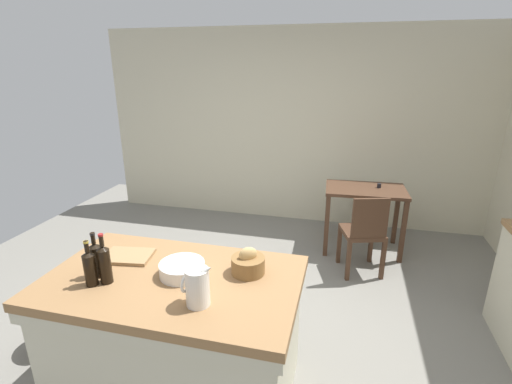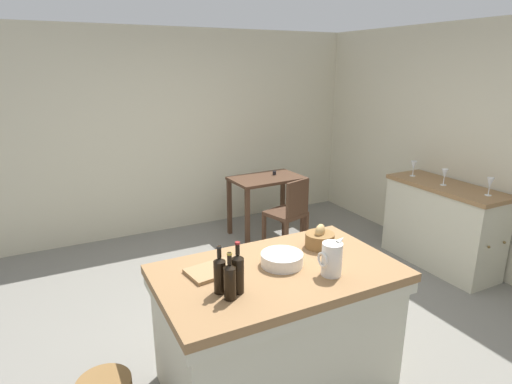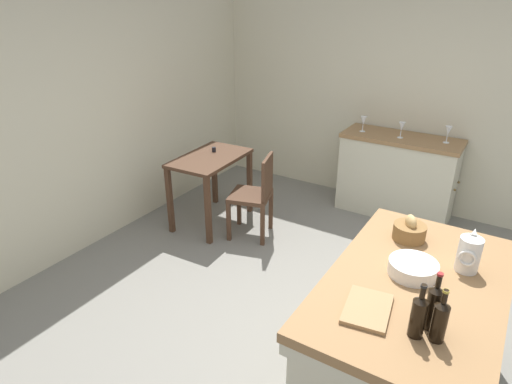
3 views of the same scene
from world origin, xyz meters
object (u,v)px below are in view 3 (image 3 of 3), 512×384
at_px(island_table, 407,336).
at_px(wine_glass_middle, 363,121).
at_px(pitcher, 469,254).
at_px(wine_glass_far_left, 448,131).
at_px(wash_bowl, 413,268).
at_px(wine_glass_left, 402,127).
at_px(side_cabinet, 397,176).
at_px(wine_bottle_amber, 418,315).
at_px(bread_basket, 409,231).
at_px(cutting_board, 367,309).
at_px(wine_bottle_dark, 434,306).
at_px(wooden_chair, 256,194).
at_px(writing_desk, 210,168).
at_px(wine_bottle_green, 440,320).

relative_size(island_table, wine_glass_middle, 9.04).
bearing_deg(wine_glass_middle, pitcher, -147.20).
xyz_separation_m(wine_glass_far_left, wine_glass_middle, (-0.08, 0.88, -0.00)).
relative_size(wash_bowl, wine_glass_left, 1.62).
bearing_deg(wash_bowl, side_cabinet, 16.49).
bearing_deg(wine_glass_middle, wine_bottle_amber, -155.91).
relative_size(wine_glass_far_left, wine_glass_middle, 1.03).
distance_m(bread_basket, wine_glass_left, 2.13).
bearing_deg(wine_glass_left, pitcher, -155.65).
xyz_separation_m(side_cabinet, wine_bottle_amber, (-2.97, -0.87, 0.53)).
relative_size(cutting_board, wine_bottle_dark, 0.99).
xyz_separation_m(wooden_chair, wine_bottle_amber, (-1.67, -1.95, 0.51)).
height_order(wash_bowl, wine_glass_middle, wine_glass_middle).
bearing_deg(wine_glass_middle, cutting_board, -159.82).
relative_size(wine_bottle_amber, wine_glass_middle, 1.69).
bearing_deg(wine_glass_left, bread_basket, -163.02).
xyz_separation_m(pitcher, wash_bowl, (-0.21, 0.26, -0.07)).
height_order(writing_desk, cutting_board, cutting_board).
distance_m(island_table, wash_bowl, 0.45).
distance_m(pitcher, wine_bottle_amber, 0.72).
xyz_separation_m(pitcher, wine_bottle_green, (-0.69, 0.03, 0.01)).
bearing_deg(island_table, cutting_board, 158.92).
height_order(island_table, bread_basket, bread_basket).
relative_size(writing_desk, wine_bottle_green, 3.24).
xyz_separation_m(writing_desk, wine_glass_far_left, (1.32, -2.11, 0.41)).
height_order(writing_desk, wine_glass_middle, wine_glass_middle).
xyz_separation_m(wine_bottle_dark, wine_glass_middle, (2.83, 1.35, 0.04)).
bearing_deg(wine_glass_far_left, side_cabinet, 94.21).
relative_size(pitcher, wine_bottle_amber, 0.88).
bearing_deg(wine_bottle_green, wine_glass_far_left, 9.81).
relative_size(wooden_chair, cutting_board, 2.85).
distance_m(island_table, side_cabinet, 2.64).
bearing_deg(writing_desk, bread_basket, -109.23).
bearing_deg(pitcher, cutting_board, 150.89).
distance_m(wooden_chair, wine_bottle_dark, 2.60).
distance_m(cutting_board, wine_glass_far_left, 2.96).
distance_m(wash_bowl, wine_glass_left, 2.53).
height_order(cutting_board, wine_glass_middle, wine_glass_middle).
distance_m(side_cabinet, writing_desk, 2.11).
height_order(bread_basket, wine_glass_far_left, wine_glass_far_left).
bearing_deg(side_cabinet, island_table, -162.98).
bearing_deg(wine_glass_far_left, wash_bowl, -173.48).
height_order(wooden_chair, bread_basket, bread_basket).
distance_m(wine_bottle_dark, wine_glass_far_left, 2.95).
height_order(side_cabinet, wine_glass_far_left, wine_glass_far_left).
bearing_deg(wine_glass_middle, wine_glass_far_left, -84.95).
bearing_deg(wine_glass_middle, wash_bowl, -154.26).
bearing_deg(wine_bottle_amber, wine_bottle_green, -75.48).
bearing_deg(cutting_board, pitcher, -29.11).
distance_m(side_cabinet, wooden_chair, 1.69).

